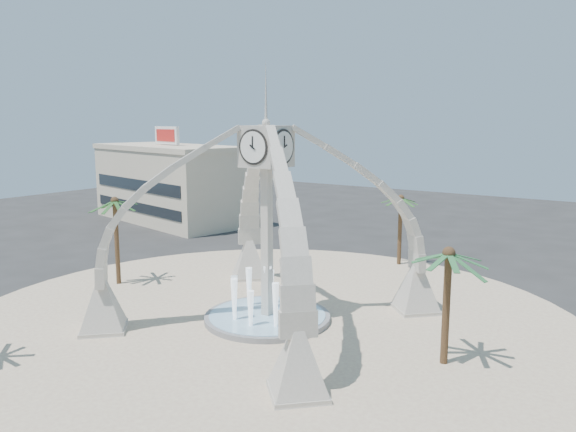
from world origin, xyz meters
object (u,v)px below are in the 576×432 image
Objects in this scene: palm_west at (115,202)px; palm_north at (401,199)px; palm_east at (449,255)px; clock_tower at (267,221)px; fountain at (267,316)px.

palm_north is (15.50, 18.05, -0.60)m from palm_west.
palm_west is at bearing -130.65° from palm_north.
palm_west reaches higher than palm_east.
clock_tower is at bearing -179.42° from palm_east.
palm_east is 1.01× the size of palm_north.
palm_west reaches higher than fountain.
fountain is at bearing 90.00° from clock_tower.
fountain is at bearing 0.34° from palm_west.
fountain is at bearing -179.42° from palm_east.
clock_tower is 6.20m from fountain.
palm_north is at bearing 86.52° from clock_tower.
clock_tower is 2.24× the size of fountain.
fountain is 15.67m from palm_west.
palm_east is at bearing 0.58° from fountain.
clock_tower is 18.01m from palm_north.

